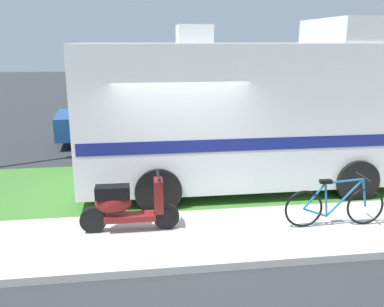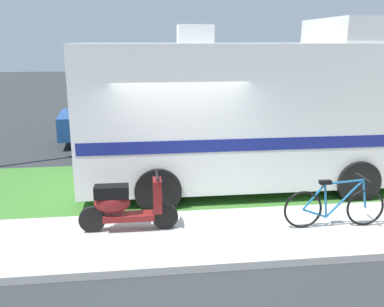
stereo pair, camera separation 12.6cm
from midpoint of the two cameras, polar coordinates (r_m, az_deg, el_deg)
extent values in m
plane|color=#2D3033|center=(8.21, -0.94, -8.03)|extent=(80.00, 80.00, 0.00)
cube|color=beige|center=(7.10, 0.11, -11.36)|extent=(24.00, 2.00, 0.12)
cube|color=#3D752D|center=(9.59, -1.90, -4.32)|extent=(24.00, 3.40, 0.08)
cube|color=silver|center=(9.18, 7.24, 5.63)|extent=(6.90, 2.44, 2.87)
cube|color=silver|center=(10.00, 22.42, 15.13)|extent=(1.80, 2.31, 0.50)
cube|color=navy|center=(9.26, 7.16, 3.00)|extent=(6.76, 2.46, 0.24)
cube|color=silver|center=(8.86, 0.84, 15.91)|extent=(0.70, 0.60, 0.36)
cylinder|color=black|center=(11.21, 16.24, 0.13)|extent=(0.90, 0.28, 0.90)
cylinder|color=black|center=(9.20, 21.82, -3.57)|extent=(0.90, 0.28, 0.90)
cylinder|color=black|center=(10.33, -4.84, -0.55)|extent=(0.90, 0.28, 0.90)
cylinder|color=black|center=(8.11, -4.19, -4.95)|extent=(0.90, 0.28, 0.90)
cylinder|color=black|center=(7.22, -3.17, -8.45)|extent=(0.44, 0.10, 0.44)
cylinder|color=black|center=(7.26, -12.89, -8.69)|extent=(0.44, 0.10, 0.44)
cube|color=maroon|center=(7.21, -8.05, -8.46)|extent=(0.85, 0.29, 0.10)
cube|color=black|center=(7.06, -10.36, -5.08)|extent=(0.56, 0.26, 0.20)
ellipsoid|color=maroon|center=(7.13, -10.28, -6.59)|extent=(0.60, 0.30, 0.36)
cube|color=maroon|center=(7.08, -4.20, -5.66)|extent=(0.14, 0.32, 0.56)
cylinder|color=black|center=(6.96, -4.26, -2.96)|extent=(0.04, 0.50, 0.04)
sphere|color=white|center=(7.02, -4.23, -4.29)|extent=(0.12, 0.12, 0.12)
torus|color=black|center=(7.87, 22.85, -6.76)|extent=(0.67, 0.06, 0.66)
torus|color=black|center=(7.43, 15.27, -7.35)|extent=(0.67, 0.06, 0.66)
cylinder|color=#1E6699|center=(7.64, 20.42, -5.75)|extent=(0.62, 0.06, 0.67)
cylinder|color=#1E6699|center=(7.52, 18.11, -6.09)|extent=(0.10, 0.04, 0.60)
cylinder|color=#1E6699|center=(7.53, 20.39, -3.63)|extent=(0.66, 0.06, 0.09)
cylinder|color=#1E6699|center=(7.54, 16.73, -7.77)|extent=(0.43, 0.05, 0.18)
cylinder|color=#1E6699|center=(7.42, 16.67, -5.65)|extent=(0.38, 0.05, 0.47)
cylinder|color=#1E6699|center=(7.77, 22.74, -5.07)|extent=(0.12, 0.04, 0.51)
cube|color=black|center=(7.40, 18.09, -3.72)|extent=(0.20, 0.11, 0.06)
cylinder|color=black|center=(7.66, 22.67, -3.05)|extent=(0.05, 0.52, 0.03)
cube|color=#1E478C|center=(14.13, 0.31, 6.29)|extent=(2.63, 2.26, 1.58)
cube|color=black|center=(14.06, 0.31, 8.26)|extent=(2.51, 2.27, 0.44)
cube|color=#1E478C|center=(13.93, -10.95, 4.08)|extent=(3.19, 2.30, 0.71)
cylinder|color=black|center=(15.25, 0.27, 4.32)|extent=(0.78, 0.29, 0.76)
cylinder|color=black|center=(13.33, 1.98, 2.75)|extent=(0.78, 0.29, 0.76)
cylinder|color=black|center=(14.96, -12.33, 3.76)|extent=(0.78, 0.29, 0.76)
cylinder|color=black|center=(13.00, -12.44, 2.08)|extent=(0.78, 0.29, 0.76)
camera|label=1|loc=(0.06, -89.56, 0.12)|focal=39.36mm
camera|label=2|loc=(0.06, 90.44, -0.12)|focal=39.36mm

